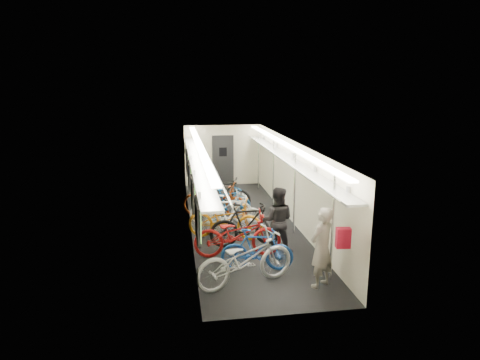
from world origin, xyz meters
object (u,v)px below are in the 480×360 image
object	(u,v)px
bicycle_0	(245,259)
passenger_mid	(277,220)
bicycle_1	(257,250)
passenger_near	(322,248)
backpack	(343,238)

from	to	relation	value
bicycle_0	passenger_mid	xyz separation A→B (m)	(1.04, 1.57, 0.25)
bicycle_1	passenger_near	world-z (taller)	passenger_near
bicycle_0	backpack	world-z (taller)	backpack
passenger_near	backpack	size ratio (longest dim) A/B	4.38
bicycle_0	passenger_mid	bearing A→B (deg)	-51.49
bicycle_1	backpack	world-z (taller)	backpack
bicycle_1	bicycle_0	bearing A→B (deg)	160.26
passenger_mid	backpack	xyz separation A→B (m)	(0.61, -2.54, 0.47)
bicycle_0	bicycle_1	world-z (taller)	bicycle_0
bicycle_1	passenger_mid	world-z (taller)	passenger_mid
bicycle_0	backpack	distance (m)	2.04
passenger_mid	backpack	size ratio (longest dim) A/B	4.29
bicycle_1	backpack	xyz separation A→B (m)	(1.28, -1.61, 0.80)
backpack	passenger_mid	bearing A→B (deg)	109.35
bicycle_0	passenger_mid	size ratio (longest dim) A/B	1.32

